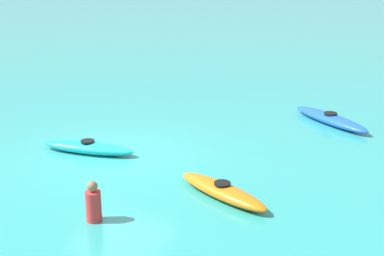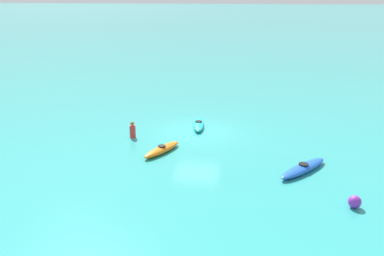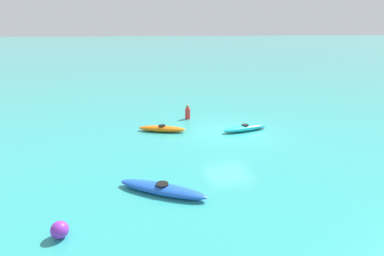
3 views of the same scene
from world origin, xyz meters
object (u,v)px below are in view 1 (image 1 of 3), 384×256
object	(u,v)px
kayak_cyan	(88,147)
kayak_orange	(222,191)
person_near_shore	(93,204)
kayak_blue	(330,119)

from	to	relation	value
kayak_cyan	kayak_orange	xyz separation A→B (m)	(1.09, 4.42, 0.00)
kayak_cyan	kayak_orange	size ratio (longest dim) A/B	1.05
kayak_orange	person_near_shore	distance (m)	2.91
kayak_blue	kayak_orange	world-z (taller)	same
kayak_cyan	person_near_shore	size ratio (longest dim) A/B	3.14
kayak_blue	person_near_shore	bearing A→B (deg)	-19.86
kayak_cyan	kayak_blue	distance (m)	7.86
kayak_blue	kayak_orange	distance (m)	6.73
kayak_blue	kayak_cyan	bearing A→B (deg)	-45.25
kayak_cyan	person_near_shore	xyz separation A→B (m)	(3.21, 2.42, 0.22)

